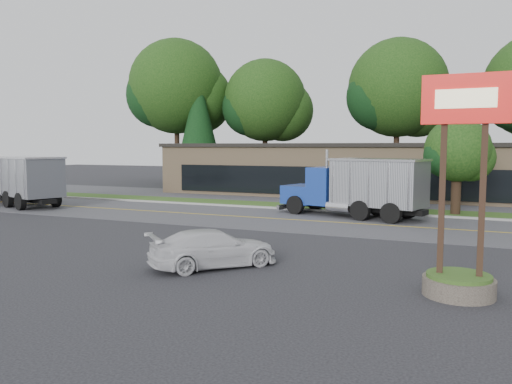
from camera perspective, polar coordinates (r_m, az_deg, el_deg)
ground at (r=20.36m, az=-8.97°, el=-6.32°), size 140.00×140.00×0.00m
road at (r=28.27m, az=0.76°, el=-3.01°), size 60.00×8.00×0.02m
center_line at (r=28.27m, az=0.76°, el=-3.01°), size 60.00×0.12×0.01m
curb at (r=32.16m, az=3.61°, el=-2.01°), size 60.00×0.30×0.12m
grass_verge at (r=33.85m, az=4.63°, el=-1.65°), size 60.00×3.40×0.03m
far_parking at (r=38.60m, az=6.98°, el=-0.82°), size 60.00×7.00×0.02m
strip_mall at (r=43.79m, az=11.72°, el=2.45°), size 32.00×12.00×4.00m
bilo_sign at (r=14.53m, az=22.38°, el=-3.22°), size 2.20×1.90×5.95m
tree_far_a at (r=58.04m, az=-8.88°, el=11.31°), size 11.25×10.59×16.05m
tree_far_b at (r=55.14m, az=1.23°, el=9.97°), size 9.45×8.89×13.47m
tree_far_c at (r=51.68m, az=16.08°, el=10.85°), size 10.19×9.59×14.54m
evergreen_left at (r=53.97m, az=-6.55°, el=7.83°), size 5.22×5.22×11.86m
tree_verge at (r=31.94m, az=22.14°, el=4.16°), size 4.04×3.81×5.77m
dump_truck_red at (r=37.86m, az=-25.31°, el=1.34°), size 9.96×5.69×3.36m
dump_truck_blue at (r=28.97m, az=11.74°, el=0.68°), size 8.76×4.59×3.36m
rally_car at (r=16.98m, az=-4.86°, el=-6.41°), size 4.22×4.45×1.27m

